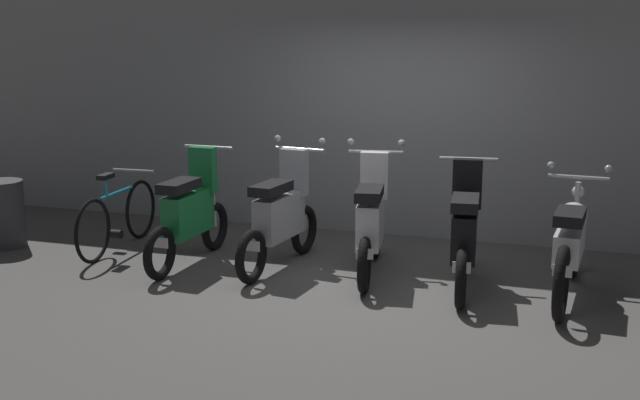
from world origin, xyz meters
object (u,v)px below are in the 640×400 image
at_px(motorbike_slot_0, 190,214).
at_px(bicycle, 118,218).
at_px(motorbike_slot_2, 371,222).
at_px(motorbike_slot_1, 281,216).
at_px(motorbike_slot_4, 570,244).
at_px(motorbike_slot_3, 465,233).
at_px(trash_bin, 3,214).

height_order(motorbike_slot_0, bicycle, motorbike_slot_0).
height_order(motorbike_slot_0, motorbike_slot_2, motorbike_slot_2).
xyz_separation_m(motorbike_slot_1, motorbike_slot_4, (2.81, -0.07, -0.04)).
bearing_deg(motorbike_slot_0, motorbike_slot_4, 1.42).
xyz_separation_m(motorbike_slot_0, motorbike_slot_4, (3.75, 0.09, -0.03)).
distance_m(motorbike_slot_3, motorbike_slot_4, 0.94).
distance_m(motorbike_slot_1, motorbike_slot_2, 0.93).
relative_size(motorbike_slot_2, motorbike_slot_3, 1.00).
relative_size(motorbike_slot_3, trash_bin, 2.25).
bearing_deg(motorbike_slot_1, motorbike_slot_3, -2.76).
bearing_deg(motorbike_slot_0, motorbike_slot_1, 9.75).
bearing_deg(motorbike_slot_2, motorbike_slot_1, -176.10).
bearing_deg(bicycle, motorbike_slot_3, -2.01).
relative_size(motorbike_slot_0, motorbike_slot_4, 0.86).
relative_size(bicycle, trash_bin, 2.32).
bearing_deg(trash_bin, motorbike_slot_3, 1.53).
bearing_deg(motorbike_slot_4, motorbike_slot_0, -178.58).
xyz_separation_m(motorbike_slot_3, bicycle, (-3.80, 0.13, -0.16)).
bearing_deg(trash_bin, motorbike_slot_1, 4.01).
bearing_deg(motorbike_slot_1, bicycle, 178.71).
height_order(motorbike_slot_0, motorbike_slot_4, motorbike_slot_0).
bearing_deg(motorbike_slot_1, trash_bin, -175.99).
bearing_deg(motorbike_slot_3, bicycle, 177.99).
xyz_separation_m(motorbike_slot_4, trash_bin, (-6.03, -0.16, -0.12)).
distance_m(motorbike_slot_2, motorbike_slot_3, 0.95).
bearing_deg(bicycle, motorbike_slot_0, -11.74).
xyz_separation_m(motorbike_slot_1, motorbike_slot_2, (0.93, 0.06, 0.00)).
xyz_separation_m(motorbike_slot_0, trash_bin, (-2.28, -0.06, -0.15)).
relative_size(motorbike_slot_0, bicycle, 0.97).
height_order(motorbike_slot_4, trash_bin, motorbike_slot_4).
relative_size(motorbike_slot_1, motorbike_slot_2, 1.00).
bearing_deg(motorbike_slot_2, motorbike_slot_4, -4.01).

